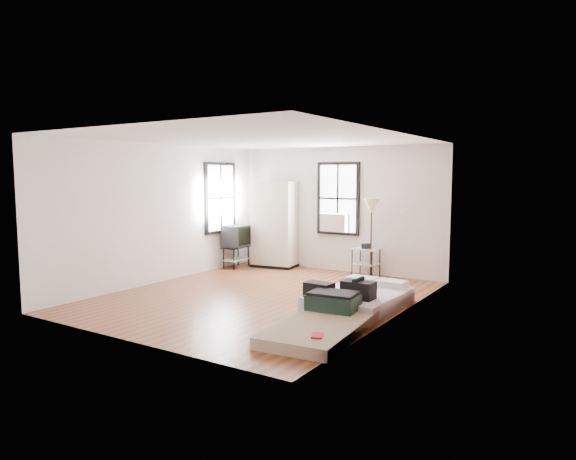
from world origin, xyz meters
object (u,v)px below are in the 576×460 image
Objects in this scene: mattress_main at (358,297)px; floor_lamp at (372,210)px; side_table at (366,254)px; wardrobe at (275,224)px; mattress_bare at (324,321)px; tv_stand at (236,238)px.

floor_lamp reaches higher than mattress_main.
mattress_main is at bearing -68.84° from side_table.
wardrobe reaches higher than mattress_main.
mattress_main is at bearing 90.84° from mattress_bare.
side_table is (-1.10, 3.94, 0.36)m from mattress_bare.
floor_lamp is at bearing 110.27° from mattress_main.
side_table is at bearing -5.26° from wardrobe.
side_table is 3.10m from tv_stand.
tv_stand is (-4.12, 3.28, 0.59)m from mattress_bare.
mattress_main is 4.11m from wardrobe.
floor_lamp is at bearing -26.68° from side_table.
mattress_main is at bearing -27.02° from tv_stand.
mattress_bare is at bearing -82.29° from mattress_main.
wardrobe is 0.96m from tv_stand.
wardrobe is at bearing 145.76° from mattress_main.
floor_lamp is (-0.80, 2.35, 1.29)m from mattress_main.
mattress_bare is 4.20m from floor_lamp.
side_table is 0.97m from floor_lamp.
side_table is at bearing 100.27° from mattress_bare.
tv_stand is (-0.69, -0.59, -0.30)m from wardrobe.
wardrobe is at bearing 37.31° from tv_stand.
mattress_main is 2.80m from floor_lamp.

